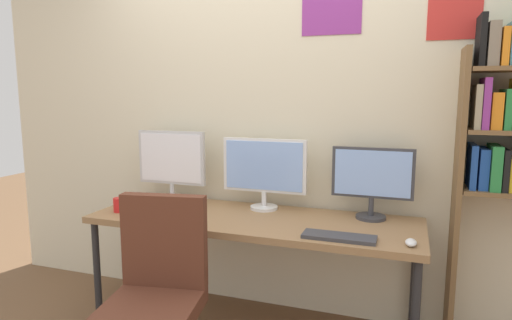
% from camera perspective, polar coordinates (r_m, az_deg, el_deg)
% --- Properties ---
extents(wall_back, '(4.41, 0.11, 2.60)m').
position_cam_1_polar(wall_back, '(3.03, 2.34, 4.95)').
color(wall_back, beige).
rests_on(wall_back, ground_plane).
extents(desk, '(2.01, 0.68, 0.74)m').
position_cam_1_polar(desk, '(2.75, -0.35, -8.49)').
color(desk, '#936D47').
rests_on(desk, ground_plane).
extents(office_chair, '(0.52, 0.52, 0.99)m').
position_cam_1_polar(office_chair, '(2.37, -12.71, -19.16)').
color(office_chair, '#2D2D33').
rests_on(office_chair, ground_plane).
extents(monitor_left, '(0.51, 0.18, 0.50)m').
position_cam_1_polar(monitor_left, '(3.15, -10.85, -0.23)').
color(monitor_left, silver).
rests_on(monitor_left, desk).
extents(monitor_center, '(0.56, 0.18, 0.47)m').
position_cam_1_polar(monitor_center, '(2.87, 1.07, -1.23)').
color(monitor_center, silver).
rests_on(monitor_center, desk).
extents(monitor_right, '(0.48, 0.18, 0.44)m').
position_cam_1_polar(monitor_right, '(2.74, 14.79, -2.32)').
color(monitor_right, '#38383D').
rests_on(monitor_right, desk).
extents(keyboard_left, '(0.36, 0.13, 0.02)m').
position_cam_1_polar(keyboard_left, '(2.77, -13.05, -7.22)').
color(keyboard_left, silver).
rests_on(keyboard_left, desk).
extents(keyboard_right, '(0.38, 0.13, 0.02)m').
position_cam_1_polar(keyboard_right, '(2.39, 10.68, -9.74)').
color(keyboard_right, '#38383D').
rests_on(keyboard_right, desk).
extents(computer_mouse, '(0.06, 0.10, 0.03)m').
position_cam_1_polar(computer_mouse, '(2.38, 19.39, -10.02)').
color(computer_mouse, silver).
rests_on(computer_mouse, desk).
extents(coffee_mug, '(0.11, 0.08, 0.09)m').
position_cam_1_polar(coffee_mug, '(2.98, -17.20, -5.56)').
color(coffee_mug, red).
rests_on(coffee_mug, desk).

